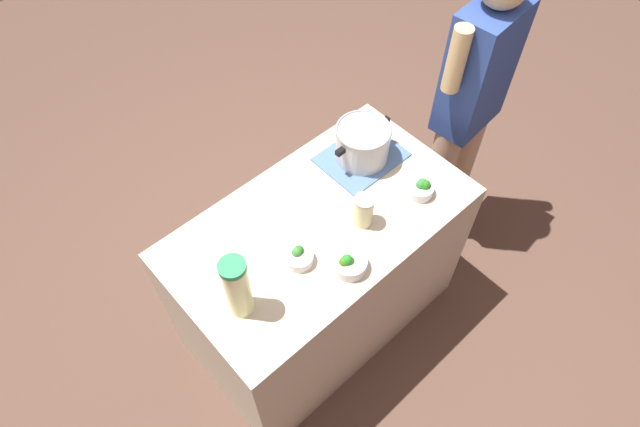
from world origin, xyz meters
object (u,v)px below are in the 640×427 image
object	(u,v)px
cooking_pot	(363,142)
broccoli_bowl_back	(421,188)
broccoli_bowl_front	(299,257)
mason_jar	(364,211)
lemonade_pitcher	(237,287)
person_cook	(469,105)
broccoli_bowl_center	(349,264)

from	to	relation	value
cooking_pot	broccoli_bowl_back	distance (m)	0.32
broccoli_bowl_front	broccoli_bowl_back	xyz separation A→B (m)	(0.60, -0.09, 0.00)
broccoli_bowl_back	broccoli_bowl_front	bearing A→B (deg)	171.08
mason_jar	lemonade_pitcher	bearing A→B (deg)	177.53
cooking_pot	mason_jar	size ratio (longest dim) A/B	2.08
broccoli_bowl_front	lemonade_pitcher	bearing A→B (deg)	-178.26
cooking_pot	mason_jar	world-z (taller)	cooking_pot
cooking_pot	person_cook	world-z (taller)	person_cook
broccoli_bowl_front	broccoli_bowl_center	xyz separation A→B (m)	(0.12, -0.15, 0.00)
mason_jar	person_cook	xyz separation A→B (m)	(0.84, 0.13, -0.05)
mason_jar	broccoli_bowl_front	bearing A→B (deg)	173.75
mason_jar	broccoli_bowl_back	world-z (taller)	mason_jar
mason_jar	broccoli_bowl_back	distance (m)	0.30
cooking_pot	broccoli_bowl_center	bearing A→B (deg)	-139.69
broccoli_bowl_back	person_cook	size ratio (longest dim) A/B	0.07
lemonade_pitcher	broccoli_bowl_center	world-z (taller)	lemonade_pitcher
broccoli_bowl_center	broccoli_bowl_back	size ratio (longest dim) A/B	1.21
mason_jar	broccoli_bowl_back	size ratio (longest dim) A/B	1.34
cooking_pot	broccoli_bowl_back	bearing A→B (deg)	-82.03
broccoli_bowl_center	broccoli_bowl_back	xyz separation A→B (m)	(0.48, 0.06, -0.00)
lemonade_pitcher	cooking_pot	bearing A→B (deg)	15.00
cooking_pot	broccoli_bowl_front	xyz separation A→B (m)	(-0.56, -0.22, -0.07)
mason_jar	broccoli_bowl_center	distance (m)	0.23
mason_jar	person_cook	bearing A→B (deg)	8.60
lemonade_pitcher	person_cook	world-z (taller)	person_cook
mason_jar	broccoli_bowl_front	xyz separation A→B (m)	(-0.32, 0.03, -0.05)
lemonade_pitcher	mason_jar	world-z (taller)	lemonade_pitcher
broccoli_bowl_front	broccoli_bowl_back	distance (m)	0.61
lemonade_pitcher	broccoli_bowl_back	size ratio (longest dim) A/B	2.69
cooking_pot	broccoli_bowl_front	bearing A→B (deg)	-158.72
cooking_pot	person_cook	bearing A→B (deg)	-11.76
lemonade_pitcher	broccoli_bowl_back	bearing A→B (deg)	-5.52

